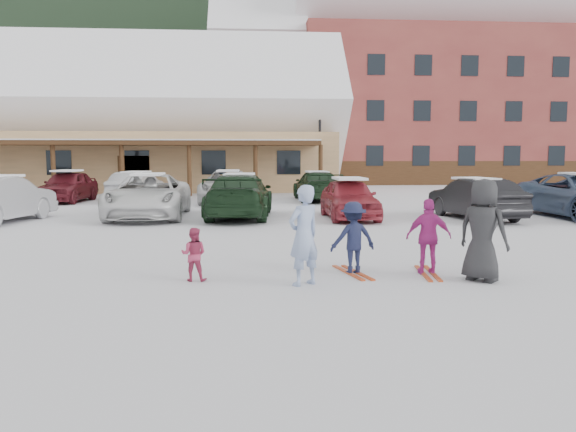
{
  "coord_description": "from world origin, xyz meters",
  "views": [
    {
      "loc": [
        -0.54,
        -10.13,
        2.2
      ],
      "look_at": [
        0.3,
        1.0,
        1.0
      ],
      "focal_mm": 35.0,
      "sensor_mm": 36.0,
      "label": 1
    }
  ],
  "objects": [
    {
      "name": "ground",
      "position": [
        0.0,
        0.0,
        0.0
      ],
      "size": [
        160.0,
        160.0,
        0.0
      ],
      "primitive_type": "plane",
      "color": "silver",
      "rests_on": "ground"
    },
    {
      "name": "forested_hillside",
      "position": [
        0.0,
        85.0,
        19.0
      ],
      "size": [
        300.0,
        70.0,
        38.0
      ],
      "primitive_type": "cube",
      "color": "black",
      "rests_on": "ground"
    },
    {
      "name": "day_lodge",
      "position": [
        -9.0,
        27.96,
        3.94
      ],
      "size": [
        29.12,
        12.5,
        10.38
      ],
      "color": "tan",
      "rests_on": "ground"
    },
    {
      "name": "alpine_hotel",
      "position": [
        14.27,
        38.0,
        8.63
      ],
      "size": [
        31.48,
        14.01,
        21.48
      ],
      "color": "maroon",
      "rests_on": "ground"
    },
    {
      "name": "lamp_post",
      "position": [
        4.02,
        24.37,
        3.21
      ],
      "size": [
        0.5,
        0.25,
        5.62
      ],
      "color": "black",
      "rests_on": "ground"
    },
    {
      "name": "conifer_3",
      "position": [
        6.0,
        44.0,
        5.12
      ],
      "size": [
        3.96,
        3.96,
        9.18
      ],
      "color": "black",
      "rests_on": "ground"
    },
    {
      "name": "adult_skier",
      "position": [
        0.44,
        -0.76,
        0.86
      ],
      "size": [
        0.75,
        0.69,
        1.72
      ],
      "primitive_type": "imported",
      "rotation": [
        0.0,
        0.0,
        3.75
      ],
      "color": "#90A4CD",
      "rests_on": "ground"
    },
    {
      "name": "toddler_red",
      "position": [
        -1.46,
        -0.29,
        0.47
      ],
      "size": [
        0.51,
        0.42,
        0.95
      ],
      "primitive_type": "imported",
      "rotation": [
        0.0,
        0.0,
        2.99
      ],
      "color": "#AC3356",
      "rests_on": "ground"
    },
    {
      "name": "child_navy",
      "position": [
        1.45,
        0.12,
        0.68
      ],
      "size": [
        0.96,
        0.68,
        1.35
      ],
      "primitive_type": "imported",
      "rotation": [
        0.0,
        0.0,
        3.36
      ],
      "color": "#171C3A",
      "rests_on": "ground"
    },
    {
      "name": "skis_child_navy",
      "position": [
        1.45,
        0.12,
        0.01
      ],
      "size": [
        0.5,
        1.41,
        0.03
      ],
      "primitive_type": "cube",
      "rotation": [
        0.0,
        0.0,
        3.36
      ],
      "color": "#BB431A",
      "rests_on": "ground"
    },
    {
      "name": "child_magenta",
      "position": [
        2.85,
        -0.04,
        0.71
      ],
      "size": [
        0.86,
        0.44,
        1.41
      ],
      "primitive_type": "imported",
      "rotation": [
        0.0,
        0.0,
        3.02
      ],
      "color": "#BF2C8D",
      "rests_on": "ground"
    },
    {
      "name": "skis_child_magenta",
      "position": [
        2.85,
        -0.04,
        0.01
      ],
      "size": [
        0.37,
        1.41,
        0.03
      ],
      "primitive_type": "cube",
      "rotation": [
        0.0,
        0.0,
        3.02
      ],
      "color": "#BB431A",
      "rests_on": "ground"
    },
    {
      "name": "bystander_dark",
      "position": [
        3.6,
        -0.67,
        0.9
      ],
      "size": [
        1.02,
        1.04,
        1.81
      ],
      "primitive_type": "imported",
      "rotation": [
        0.0,
        0.0,
        2.31
      ],
      "color": "#272729",
      "rests_on": "ground"
    },
    {
      "name": "parked_car_2",
      "position": [
        -3.99,
        10.11,
        0.78
      ],
      "size": [
        2.67,
        5.64,
        1.56
      ],
      "primitive_type": "imported",
      "rotation": [
        0.0,
        0.0,
        0.02
      ],
      "color": "silver",
      "rests_on": "ground"
    },
    {
      "name": "parked_car_3",
      "position": [
        -0.76,
        9.82,
        0.78
      ],
      "size": [
        2.61,
        5.51,
        1.55
      ],
      "primitive_type": "imported",
      "rotation": [
        0.0,
        0.0,
        3.06
      ],
      "color": "#18301A",
      "rests_on": "ground"
    },
    {
      "name": "parked_car_4",
      "position": [
        3.07,
        9.26,
        0.71
      ],
      "size": [
        1.7,
        4.17,
        1.42
      ],
      "primitive_type": "imported",
      "rotation": [
        0.0,
        0.0,
        0.01
      ],
      "color": "#A82F3C",
      "rests_on": "ground"
    },
    {
      "name": "parked_car_5",
      "position": [
        7.44,
        8.82,
        0.71
      ],
      "size": [
        2.13,
        4.47,
        1.41
      ],
      "primitive_type": "imported",
      "rotation": [
        0.0,
        0.0,
        3.29
      ],
      "color": "black",
      "rests_on": "ground"
    },
    {
      "name": "parked_car_8",
      "position": [
        -9.0,
        17.27,
        0.75
      ],
      "size": [
        2.09,
        4.53,
        1.5
      ],
      "primitive_type": "imported",
      "rotation": [
        0.0,
        0.0,
        -0.07
      ],
      "color": "maroon",
      "rests_on": "ground"
    },
    {
      "name": "parked_car_9",
      "position": [
        -5.78,
        17.26,
        0.72
      ],
      "size": [
        2.11,
        4.52,
        1.43
      ],
      "primitive_type": "imported",
      "rotation": [
        0.0,
        0.0,
        3.0
      ],
      "color": "#A5A6AA",
      "rests_on": "ground"
    },
    {
      "name": "parked_car_10",
      "position": [
        -1.36,
        16.33,
        0.75
      ],
      "size": [
        2.67,
        5.5,
        1.51
      ],
      "primitive_type": "imported",
      "rotation": [
        0.0,
        0.0,
        -0.03
      ],
      "color": "silver",
      "rests_on": "ground"
    },
    {
      "name": "parked_car_11",
      "position": [
        2.95,
        17.18,
        0.71
      ],
      "size": [
        2.07,
        4.94,
        1.42
      ],
      "primitive_type": "imported",
      "rotation": [
        0.0,
        0.0,
        3.16
      ],
      "color": "#1B331D",
      "rests_on": "ground"
    }
  ]
}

